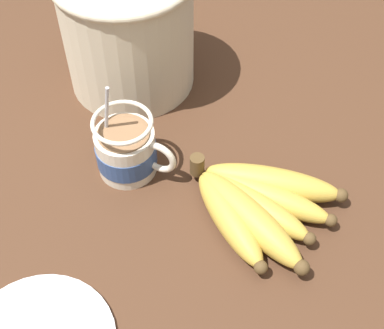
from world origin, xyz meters
TOP-DOWN VIEW (x-y plane):
  - table at (0.00, 0.00)cm, footprint 137.27×137.27cm
  - coffee_mug at (-9.56, 0.85)cm, footprint 11.83×8.39cm
  - banana_bunch at (9.30, 0.97)cm, footprint 20.83×17.86cm
  - woven_basket at (-18.14, 17.94)cm, footprint 20.80×20.80cm

SIDE VIEW (x-z plane):
  - table at x=0.00cm, z-range 0.00..3.71cm
  - banana_bunch at x=9.30cm, z-range 3.51..7.99cm
  - coffee_mug at x=-9.56cm, z-range 0.25..14.86cm
  - woven_basket at x=-18.14cm, z-range 4.07..23.08cm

